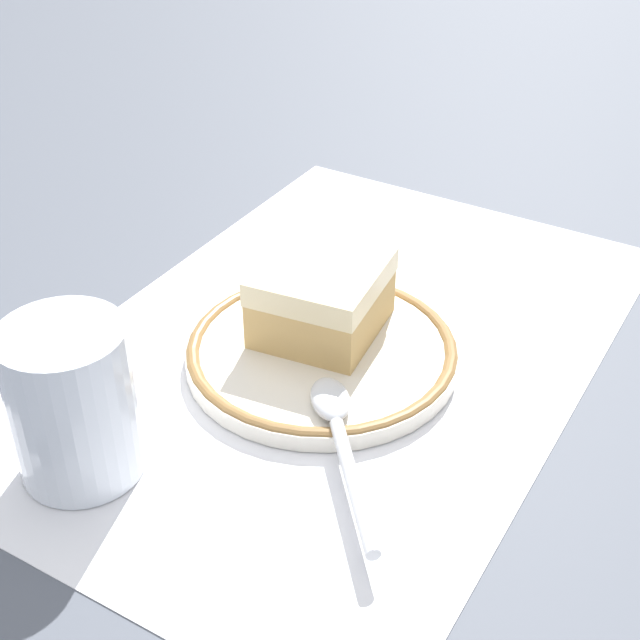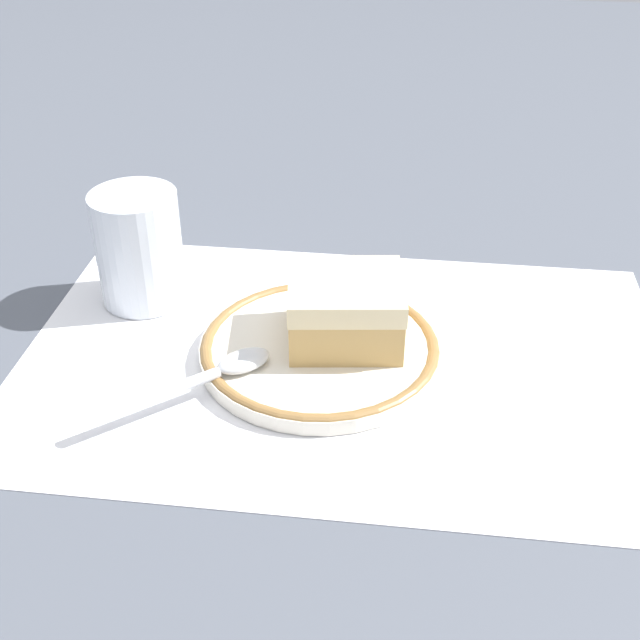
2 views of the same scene
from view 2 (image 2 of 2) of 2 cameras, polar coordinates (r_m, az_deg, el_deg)
ground_plane at (r=0.60m, az=1.63°, el=-2.79°), size 2.40×2.40×0.00m
placemat at (r=0.60m, az=1.63°, el=-2.73°), size 0.47×0.31×0.00m
plate at (r=0.59m, az=0.00°, el=-1.93°), size 0.17×0.17×0.01m
cake_slice at (r=0.58m, az=1.48°, el=0.74°), size 0.09×0.08×0.05m
spoon at (r=0.56m, az=-7.67°, el=-3.76°), size 0.11×0.10×0.01m
cup at (r=0.66m, az=-12.45°, el=4.46°), size 0.07×0.07×0.09m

